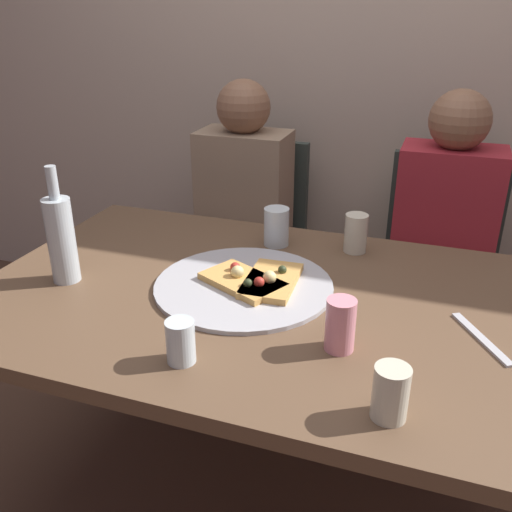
% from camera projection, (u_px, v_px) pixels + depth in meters
% --- Properties ---
extents(ground_plane, '(8.00, 8.00, 0.00)m').
position_uv_depth(ground_plane, '(266.00, 499.00, 1.77)').
color(ground_plane, '#513828').
extents(back_wall, '(6.00, 0.10, 2.60)m').
position_uv_depth(back_wall, '(363.00, 37.00, 2.27)').
color(back_wall, '#BCA893').
rests_on(back_wall, ground_plane).
extents(dining_table, '(1.55, 0.97, 0.73)m').
position_uv_depth(dining_table, '(268.00, 319.00, 1.49)').
color(dining_table, brown).
rests_on(dining_table, ground_plane).
extents(pizza_tray, '(0.48, 0.48, 0.01)m').
position_uv_depth(pizza_tray, '(244.00, 286.00, 1.50)').
color(pizza_tray, '#ADADB2').
rests_on(pizza_tray, dining_table).
extents(pizza_slice_last, '(0.14, 0.23, 0.05)m').
position_uv_depth(pizza_slice_last, '(271.00, 280.00, 1.49)').
color(pizza_slice_last, tan).
rests_on(pizza_slice_last, pizza_tray).
extents(pizza_slice_extra, '(0.25, 0.21, 0.05)m').
position_uv_depth(pizza_slice_extra, '(242.00, 280.00, 1.49)').
color(pizza_slice_extra, tan).
rests_on(pizza_slice_extra, pizza_tray).
extents(wine_bottle, '(0.07, 0.07, 0.32)m').
position_uv_depth(wine_bottle, '(61.00, 238.00, 1.49)').
color(wine_bottle, '#B2BCC1').
rests_on(wine_bottle, dining_table).
extents(tumbler_near, '(0.06, 0.06, 0.10)m').
position_uv_depth(tumbler_near, '(181.00, 342.00, 1.17)').
color(tumbler_near, silver).
rests_on(tumbler_near, dining_table).
extents(tumbler_far, '(0.07, 0.07, 0.11)m').
position_uv_depth(tumbler_far, '(391.00, 393.00, 1.01)').
color(tumbler_far, beige).
rests_on(tumbler_far, dining_table).
extents(wine_glass, '(0.07, 0.07, 0.12)m').
position_uv_depth(wine_glass, '(356.00, 233.00, 1.69)').
color(wine_glass, beige).
rests_on(wine_glass, dining_table).
extents(short_glass, '(0.08, 0.08, 0.12)m').
position_uv_depth(short_glass, '(276.00, 227.00, 1.74)').
color(short_glass, silver).
rests_on(short_glass, dining_table).
extents(soda_can, '(0.07, 0.07, 0.12)m').
position_uv_depth(soda_can, '(340.00, 325.00, 1.21)').
color(soda_can, pink).
rests_on(soda_can, dining_table).
extents(table_knife, '(0.13, 0.20, 0.01)m').
position_uv_depth(table_knife, '(481.00, 338.00, 1.27)').
color(table_knife, '#B7B7BC').
rests_on(table_knife, dining_table).
extents(chair_left, '(0.44, 0.44, 0.90)m').
position_uv_depth(chair_left, '(249.00, 234.00, 2.42)').
color(chair_left, '#2D3833').
rests_on(chair_left, ground_plane).
extents(chair_right, '(0.44, 0.44, 0.90)m').
position_uv_depth(chair_right, '(439.00, 259.00, 2.19)').
color(chair_right, '#2D3833').
rests_on(chair_right, ground_plane).
extents(guest_in_sweater, '(0.36, 0.56, 1.17)m').
position_uv_depth(guest_in_sweater, '(236.00, 218.00, 2.24)').
color(guest_in_sweater, '#937A60').
rests_on(guest_in_sweater, ground_plane).
extents(guest_in_beanie, '(0.36, 0.56, 1.17)m').
position_uv_depth(guest_in_beanie, '(442.00, 244.00, 2.00)').
color(guest_in_beanie, maroon).
rests_on(guest_in_beanie, ground_plane).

